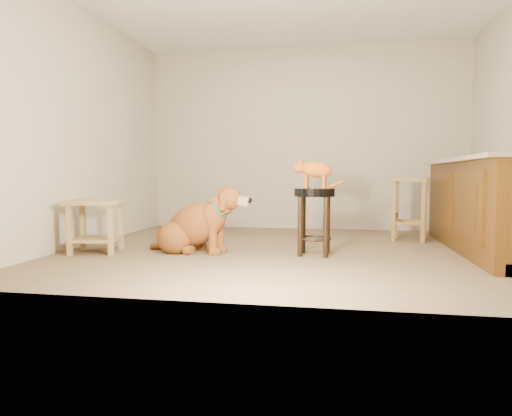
% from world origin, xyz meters
% --- Properties ---
extents(floor, '(4.50, 4.00, 0.01)m').
position_xyz_m(floor, '(0.00, 0.00, 0.00)').
color(floor, brown).
rests_on(floor, ground).
extents(room_shell, '(4.54, 4.04, 2.62)m').
position_xyz_m(room_shell, '(0.00, 0.00, 1.68)').
color(room_shell, '#AFA58D').
rests_on(room_shell, ground).
extents(cabinet_run, '(0.70, 2.56, 0.94)m').
position_xyz_m(cabinet_run, '(1.94, 0.30, 0.44)').
color(cabinet_run, '#4E2F0E').
rests_on(cabinet_run, ground).
extents(padded_stool, '(0.39, 0.39, 0.64)m').
position_xyz_m(padded_stool, '(0.26, -0.22, 0.46)').
color(padded_stool, black).
rests_on(padded_stool, ground).
extents(wood_stool, '(0.48, 0.48, 0.74)m').
position_xyz_m(wood_stool, '(1.31, 0.98, 0.39)').
color(wood_stool, brown).
rests_on(wood_stool, ground).
extents(side_table, '(0.61, 0.61, 0.52)m').
position_xyz_m(side_table, '(-1.88, -0.45, 0.35)').
color(side_table, olive).
rests_on(side_table, ground).
extents(golden_retriever, '(1.10, 0.59, 0.71)m').
position_xyz_m(golden_retriever, '(-0.90, -0.27, 0.26)').
color(golden_retriever, brown).
rests_on(golden_retriever, ground).
extents(tabby_kitten, '(0.51, 0.17, 0.31)m').
position_xyz_m(tabby_kitten, '(0.25, -0.21, 0.81)').
color(tabby_kitten, '#AA4F11').
rests_on(tabby_kitten, padded_stool).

